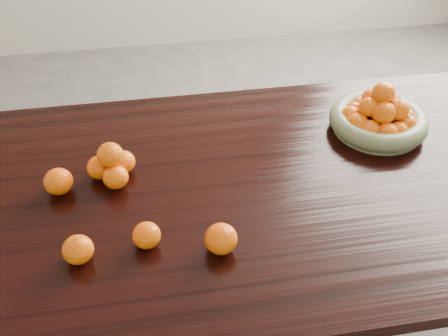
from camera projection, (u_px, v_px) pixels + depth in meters
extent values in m
plane|color=#64615E|center=(230.00, 334.00, 1.88)|extent=(5.00, 5.00, 0.00)
cube|color=black|center=(233.00, 190.00, 1.41)|extent=(2.00, 1.00, 0.04)
cube|color=black|center=(431.00, 164.00, 2.10)|extent=(0.08, 0.08, 0.71)
cylinder|color=#737E5C|center=(376.00, 128.00, 1.60)|extent=(0.28, 0.28, 0.01)
torus|color=#737E5C|center=(378.00, 120.00, 1.58)|extent=(0.31, 0.31, 0.06)
ellipsoid|color=orange|center=(398.00, 110.00, 1.60)|extent=(0.08, 0.08, 0.07)
ellipsoid|color=orange|center=(386.00, 105.00, 1.63)|extent=(0.07, 0.07, 0.07)
ellipsoid|color=orange|center=(374.00, 103.00, 1.64)|extent=(0.07, 0.07, 0.07)
ellipsoid|color=orange|center=(360.00, 106.00, 1.63)|extent=(0.06, 0.06, 0.06)
ellipsoid|color=orange|center=(354.00, 111.00, 1.61)|extent=(0.06, 0.06, 0.06)
ellipsoid|color=orange|center=(351.00, 117.00, 1.58)|extent=(0.07, 0.07, 0.07)
ellipsoid|color=orange|center=(357.00, 124.00, 1.54)|extent=(0.07, 0.07, 0.07)
ellipsoid|color=orange|center=(370.00, 130.00, 1.52)|extent=(0.07, 0.07, 0.06)
ellipsoid|color=orange|center=(387.00, 133.00, 1.51)|extent=(0.07, 0.07, 0.06)
ellipsoid|color=orange|center=(398.00, 131.00, 1.52)|extent=(0.06, 0.06, 0.06)
ellipsoid|color=orange|center=(407.00, 125.00, 1.54)|extent=(0.07, 0.07, 0.06)
ellipsoid|color=orange|center=(404.00, 118.00, 1.57)|extent=(0.07, 0.07, 0.06)
ellipsoid|color=orange|center=(381.00, 118.00, 1.57)|extent=(0.07, 0.07, 0.06)
ellipsoid|color=orange|center=(390.00, 101.00, 1.57)|extent=(0.06, 0.06, 0.06)
ellipsoid|color=orange|center=(372.00, 98.00, 1.58)|extent=(0.07, 0.07, 0.06)
ellipsoid|color=orange|center=(369.00, 107.00, 1.54)|extent=(0.06, 0.06, 0.06)
ellipsoid|color=orange|center=(384.00, 113.00, 1.52)|extent=(0.07, 0.07, 0.07)
ellipsoid|color=orange|center=(397.00, 110.00, 1.53)|extent=(0.07, 0.07, 0.07)
ellipsoid|color=orange|center=(384.00, 93.00, 1.52)|extent=(0.07, 0.07, 0.07)
ellipsoid|color=orange|center=(116.00, 177.00, 1.37)|extent=(0.07, 0.07, 0.07)
ellipsoid|color=orange|center=(123.00, 162.00, 1.42)|extent=(0.07, 0.07, 0.07)
ellipsoid|color=orange|center=(100.00, 167.00, 1.40)|extent=(0.07, 0.07, 0.07)
ellipsoid|color=orange|center=(110.00, 155.00, 1.37)|extent=(0.07, 0.07, 0.07)
ellipsoid|color=orange|center=(78.00, 250.00, 1.17)|extent=(0.07, 0.07, 0.07)
ellipsoid|color=orange|center=(147.00, 235.00, 1.21)|extent=(0.07, 0.07, 0.06)
ellipsoid|color=orange|center=(221.00, 239.00, 1.19)|extent=(0.08, 0.08, 0.07)
ellipsoid|color=orange|center=(58.00, 181.00, 1.35)|extent=(0.08, 0.08, 0.07)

